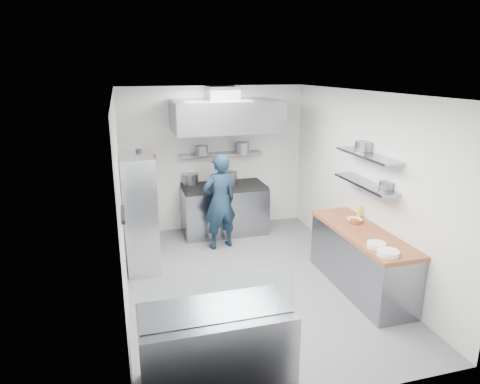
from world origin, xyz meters
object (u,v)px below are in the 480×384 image
object	(u,v)px
gas_range	(224,210)
display_case	(216,348)
chef	(220,202)
wire_rack	(140,213)

from	to	relation	value
gas_range	display_case	xyz separation A→B (m)	(-1.07, -4.10, -0.03)
gas_range	chef	bearing A→B (deg)	-109.68
chef	wire_rack	size ratio (longest dim) A/B	0.93
gas_range	wire_rack	world-z (taller)	wire_rack
display_case	gas_range	bearing A→B (deg)	75.39
gas_range	wire_rack	size ratio (longest dim) A/B	0.86
chef	gas_range	bearing A→B (deg)	-123.92
chef	wire_rack	bearing A→B (deg)	3.10
chef	display_case	size ratio (longest dim) A/B	1.14
wire_rack	display_case	xyz separation A→B (m)	(0.56, -2.98, -0.50)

